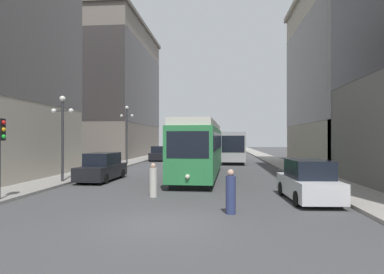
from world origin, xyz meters
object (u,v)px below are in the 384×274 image
(pedestrian_crossing_far, at_px, (231,193))
(lamp_post_left_far, at_px, (127,126))
(parked_car_left_near, at_px, (102,168))
(parked_car_left_mid, at_px, (159,154))
(traffic_light_near_left, at_px, (0,137))
(pedestrian_crossing_near, at_px, (153,181))
(transit_bus, at_px, (233,145))
(streetcar, at_px, (200,148))
(parked_car_right_far, at_px, (308,182))
(lamp_post_left_near, at_px, (62,125))

(pedestrian_crossing_far, xyz_separation_m, lamp_post_left_far, (-10.05, 21.06, 3.28))
(parked_car_left_near, relative_size, parked_car_left_mid, 1.16)
(parked_car_left_mid, distance_m, traffic_light_near_left, 27.36)
(pedestrian_crossing_near, bearing_deg, traffic_light_near_left, 30.71)
(lamp_post_left_far, bearing_deg, parked_car_left_near, -81.10)
(transit_bus, height_order, parked_car_left_near, transit_bus)
(streetcar, height_order, pedestrian_crossing_far, streetcar)
(streetcar, bearing_deg, transit_bus, 81.00)
(pedestrian_crossing_near, relative_size, lamp_post_left_far, 0.27)
(pedestrian_crossing_near, bearing_deg, parked_car_right_far, -169.24)
(streetcar, xyz_separation_m, lamp_post_left_near, (-8.17, -4.50, 1.50))
(lamp_post_left_near, bearing_deg, pedestrian_crossing_near, -32.09)
(parked_car_left_mid, xyz_separation_m, pedestrian_crossing_far, (8.15, -28.46, -0.08))
(streetcar, bearing_deg, pedestrian_crossing_far, -79.31)
(parked_car_left_near, xyz_separation_m, parked_car_left_mid, (-0.00, 19.53, -0.00))
(parked_car_left_mid, bearing_deg, transit_bus, -8.39)
(parked_car_left_near, height_order, lamp_post_left_far, lamp_post_left_far)
(pedestrian_crossing_near, bearing_deg, pedestrian_crossing_far, 151.22)
(streetcar, distance_m, pedestrian_crossing_far, 12.00)
(lamp_post_left_far, bearing_deg, pedestrian_crossing_far, -64.49)
(parked_car_right_far, distance_m, lamp_post_left_far, 22.88)
(parked_car_left_near, bearing_deg, pedestrian_crossing_far, -45.92)
(parked_car_right_far, bearing_deg, traffic_light_near_left, 4.23)
(transit_bus, height_order, parked_car_right_far, transit_bus)
(traffic_light_near_left, relative_size, lamp_post_left_far, 0.58)
(parked_car_left_near, height_order, lamp_post_left_near, lamp_post_left_near)
(transit_bus, height_order, lamp_post_left_far, lamp_post_left_far)
(parked_car_left_mid, xyz_separation_m, traffic_light_near_left, (-1.68, -27.24, 1.97))
(traffic_light_near_left, bearing_deg, lamp_post_left_far, 90.63)
(parked_car_right_far, relative_size, pedestrian_crossing_far, 2.77)
(parked_car_right_far, height_order, lamp_post_left_near, lamp_post_left_near)
(parked_car_left_mid, relative_size, lamp_post_left_far, 0.72)
(parked_car_left_near, height_order, pedestrian_crossing_far, parked_car_left_near)
(parked_car_left_mid, bearing_deg, streetcar, -71.05)
(streetcar, height_order, transit_bus, streetcar)
(parked_car_right_far, bearing_deg, streetcar, -61.81)
(parked_car_left_near, relative_size, pedestrian_crossing_near, 3.12)
(streetcar, distance_m, parked_car_left_mid, 17.87)
(parked_car_right_far, xyz_separation_m, pedestrian_crossing_far, (-3.49, -2.89, -0.08))
(lamp_post_left_near, distance_m, lamp_post_left_far, 13.79)
(pedestrian_crossing_far, bearing_deg, parked_car_left_mid, -139.49)
(parked_car_right_far, bearing_deg, lamp_post_left_far, -56.24)
(pedestrian_crossing_far, relative_size, lamp_post_left_near, 0.31)
(streetcar, distance_m, parked_car_right_far, 10.45)
(parked_car_left_near, xyz_separation_m, pedestrian_crossing_near, (4.60, -5.73, -0.10))
(transit_bus, relative_size, parked_car_left_mid, 2.75)
(parked_car_left_near, distance_m, traffic_light_near_left, 8.13)
(streetcar, height_order, parked_car_right_far, streetcar)
(lamp_post_left_far, bearing_deg, transit_bus, 29.61)
(parked_car_left_near, xyz_separation_m, lamp_post_left_far, (-1.90, 12.13, 3.19))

